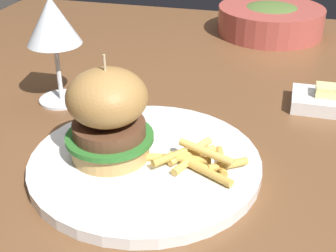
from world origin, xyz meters
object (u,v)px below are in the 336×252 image
burger_sandwich (108,115)px  soup_bowl (270,19)px  main_plate (145,163)px  wine_glass (53,25)px  butter_dish (326,101)px

burger_sandwich → soup_bowl: size_ratio=0.58×
main_plate → wine_glass: bearing=141.5°
main_plate → butter_dish: butter_dish is taller
burger_sandwich → soup_bowl: bearing=75.2°
burger_sandwich → soup_bowl: 0.57m
burger_sandwich → butter_dish: (0.25, 0.22, -0.06)m
butter_dish → soup_bowl: 0.35m
burger_sandwich → butter_dish: 0.34m
butter_dish → soup_bowl: size_ratio=0.45×
main_plate → butter_dish: (0.21, 0.22, 0.00)m
soup_bowl → butter_dish: bearing=-72.3°
wine_glass → burger_sandwich: bearing=-46.8°
wine_glass → soup_bowl: bearing=55.4°
wine_glass → soup_bowl: size_ratio=0.72×
butter_dish → main_plate: bearing=-134.1°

